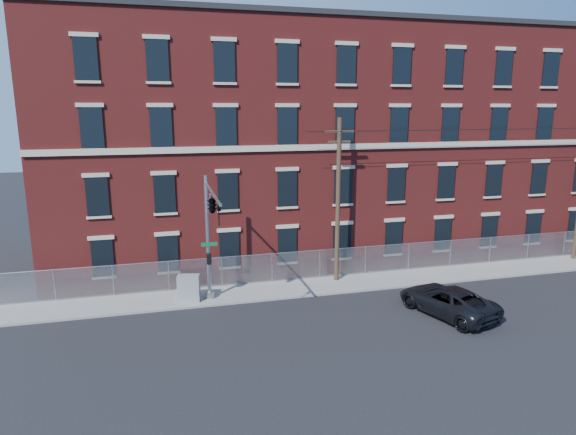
{
  "coord_description": "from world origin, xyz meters",
  "views": [
    {
      "loc": [
        -8.36,
        -22.25,
        10.69
      ],
      "look_at": [
        -1.55,
        4.0,
        4.66
      ],
      "focal_mm": 30.96,
      "sensor_mm": 36.0,
      "label": 1
    }
  ],
  "objects_px": {
    "traffic_signal_mast": "(211,216)",
    "pickup_truck": "(447,300)",
    "utility_cabinet": "(189,288)",
    "utility_pole_near": "(338,198)"
  },
  "relations": [
    {
      "from": "utility_pole_near",
      "to": "traffic_signal_mast",
      "type": "bearing_deg",
      "value": -156.86
    },
    {
      "from": "utility_cabinet",
      "to": "traffic_signal_mast",
      "type": "bearing_deg",
      "value": -49.95
    },
    {
      "from": "utility_pole_near",
      "to": "pickup_truck",
      "type": "bearing_deg",
      "value": -57.58
    },
    {
      "from": "traffic_signal_mast",
      "to": "pickup_truck",
      "type": "height_order",
      "value": "traffic_signal_mast"
    },
    {
      "from": "pickup_truck",
      "to": "utility_cabinet",
      "type": "relative_size",
      "value": 3.63
    },
    {
      "from": "pickup_truck",
      "to": "utility_cabinet",
      "type": "xyz_separation_m",
      "value": [
        -13.1,
        4.96,
        0.11
      ]
    },
    {
      "from": "pickup_truck",
      "to": "utility_cabinet",
      "type": "distance_m",
      "value": 14.0
    },
    {
      "from": "utility_pole_near",
      "to": "utility_cabinet",
      "type": "bearing_deg",
      "value": -172.31
    },
    {
      "from": "pickup_truck",
      "to": "utility_cabinet",
      "type": "height_order",
      "value": "utility_cabinet"
    },
    {
      "from": "utility_pole_near",
      "to": "utility_cabinet",
      "type": "xyz_separation_m",
      "value": [
        -9.16,
        -1.24,
        -4.47
      ]
    }
  ]
}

